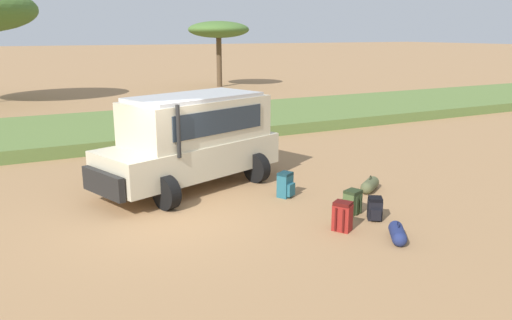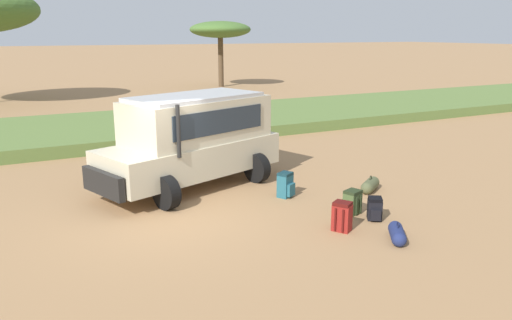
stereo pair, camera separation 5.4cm
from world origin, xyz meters
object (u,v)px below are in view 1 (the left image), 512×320
backpack_beside_front_wheel (285,185)px  backpack_cluster_center (375,209)px  acacia_tree_centre_back (219,30)px  duffel_bag_soft_canvas (370,185)px  safari_vehicle (193,139)px  backpack_outermost (352,202)px  duffel_bag_low_black_case (398,233)px  backpack_near_rear_wheel (343,216)px

backpack_beside_front_wheel → backpack_cluster_center: (0.96, -2.25, -0.06)m
acacia_tree_centre_back → backpack_beside_front_wheel: bearing=-109.6°
backpack_cluster_center → acacia_tree_centre_back: size_ratio=0.11×
backpack_beside_front_wheel → duffel_bag_soft_canvas: (2.20, -0.59, -0.15)m
safari_vehicle → backpack_cluster_center: size_ratio=10.72×
backpack_cluster_center → backpack_outermost: 0.58m
duffel_bag_soft_canvas → duffel_bag_low_black_case: bearing=-120.0°
backpack_near_rear_wheel → backpack_outermost: bearing=41.9°
backpack_outermost → acacia_tree_centre_back: acacia_tree_centre_back is taller
backpack_beside_front_wheel → backpack_outermost: backpack_beside_front_wheel is taller
backpack_beside_front_wheel → acacia_tree_centre_back: size_ratio=0.13×
safari_vehicle → duffel_bag_soft_canvas: (3.90, -2.53, -1.13)m
backpack_near_rear_wheel → backpack_outermost: size_ratio=1.14×
safari_vehicle → acacia_tree_centre_back: size_ratio=1.13×
safari_vehicle → backpack_outermost: 4.51m
safari_vehicle → duffel_bag_soft_canvas: size_ratio=6.71×
backpack_cluster_center → backpack_near_rear_wheel: (-1.02, -0.18, 0.06)m
backpack_beside_front_wheel → backpack_near_rear_wheel: backpack_beside_front_wheel is taller
safari_vehicle → backpack_near_rear_wheel: (1.65, -4.37, -0.99)m
duffel_bag_low_black_case → duffel_bag_soft_canvas: (1.59, 2.76, 0.01)m
backpack_outermost → duffel_bag_low_black_case: bearing=-94.9°
backpack_outermost → duffel_bag_soft_canvas: 1.84m
backpack_near_rear_wheel → backpack_outermost: (0.81, 0.72, -0.04)m
backpack_beside_front_wheel → backpack_cluster_center: backpack_beside_front_wheel is taller
safari_vehicle → backpack_beside_front_wheel: 2.76m
safari_vehicle → backpack_cluster_center: bearing=-57.6°
duffel_bag_low_black_case → safari_vehicle: bearing=113.6°
safari_vehicle → backpack_outermost: safari_vehicle is taller
safari_vehicle → duffel_bag_soft_canvas: 4.79m
backpack_cluster_center → backpack_near_rear_wheel: backpack_near_rear_wheel is taller
backpack_near_rear_wheel → duffel_bag_soft_canvas: bearing=39.2°
backpack_beside_front_wheel → backpack_near_rear_wheel: (-0.06, -2.43, -0.00)m
backpack_beside_front_wheel → safari_vehicle: bearing=131.3°
backpack_cluster_center → acacia_tree_centre_back: acacia_tree_centre_back is taller
backpack_beside_front_wheel → backpack_cluster_center: 2.45m
duffel_bag_low_black_case → acacia_tree_centre_back: (8.27, 28.33, 4.02)m
backpack_beside_front_wheel → backpack_near_rear_wheel: 2.43m
safari_vehicle → backpack_outermost: (2.45, -3.65, -1.03)m
duffel_bag_soft_canvas → backpack_near_rear_wheel: bearing=-140.8°
backpack_cluster_center → duffel_bag_low_black_case: bearing=-107.7°
backpack_cluster_center → duffel_bag_low_black_case: size_ratio=0.65×
backpack_outermost → duffel_bag_soft_canvas: bearing=37.6°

